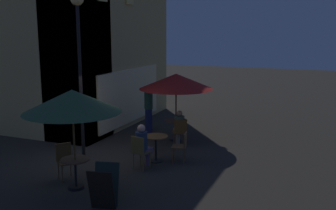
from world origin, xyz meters
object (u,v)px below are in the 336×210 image
(patio_umbrella_1, at_px, (72,101))
(cafe_chair_3, at_px, (140,149))
(menu_sandwich_board, at_px, (104,187))
(patron_standing_2, at_px, (149,109))
(cafe_chair_1, at_px, (65,158))
(cafe_chair_2, at_px, (182,145))
(patio_umbrella_0, at_px, (176,81))
(cafe_table_0, at_px, (176,125))
(street_lamp_near_corner, at_px, (79,38))
(patron_seated_0, at_px, (179,126))
(patron_seated_1, at_px, (143,143))
(cafe_chair_0, at_px, (180,130))
(cafe_table_2, at_px, (156,143))
(cafe_table_1, at_px, (75,167))

(patio_umbrella_1, height_order, cafe_chair_3, patio_umbrella_1)
(menu_sandwich_board, relative_size, patron_standing_2, 0.53)
(cafe_chair_1, distance_m, cafe_chair_2, 3.31)
(patio_umbrella_0, distance_m, cafe_chair_3, 3.42)
(cafe_table_0, height_order, patron_standing_2, patron_standing_2)
(patio_umbrella_1, distance_m, cafe_chair_2, 3.63)
(cafe_chair_2, relative_size, cafe_chair_3, 0.93)
(menu_sandwich_board, distance_m, cafe_table_0, 5.52)
(street_lamp_near_corner, bearing_deg, patron_seated_0, -45.65)
(patron_seated_1, distance_m, patron_standing_2, 3.89)
(street_lamp_near_corner, xyz_separation_m, patron_seated_0, (2.22, -2.27, -2.91))
(cafe_chair_3, relative_size, patron_seated_1, 0.75)
(patron_seated_0, bearing_deg, cafe_chair_0, 180.00)
(cafe_table_2, xyz_separation_m, patio_umbrella_0, (2.27, 0.26, 1.53))
(menu_sandwich_board, xyz_separation_m, patron_seated_0, (4.92, 0.13, 0.21))
(cafe_table_0, relative_size, cafe_chair_0, 0.84)
(cafe_chair_0, distance_m, cafe_chair_1, 4.10)
(cafe_table_0, relative_size, cafe_table_1, 1.05)
(street_lamp_near_corner, height_order, patron_seated_1, street_lamp_near_corner)
(cafe_table_1, bearing_deg, patron_seated_0, -14.13)
(patron_standing_2, bearing_deg, street_lamp_near_corner, -22.70)
(cafe_chair_1, relative_size, cafe_chair_2, 1.04)
(menu_sandwich_board, height_order, cafe_chair_0, menu_sandwich_board)
(cafe_chair_1, xyz_separation_m, patron_seated_0, (3.81, -1.73, 0.14))
(patio_umbrella_0, height_order, cafe_chair_1, patio_umbrella_0)
(patio_umbrella_1, relative_size, cafe_chair_1, 2.65)
(street_lamp_near_corner, distance_m, cafe_table_1, 3.87)
(patron_seated_0, bearing_deg, cafe_chair_2, 172.77)
(patron_standing_2, bearing_deg, patron_seated_0, 40.81)
(patron_seated_1, bearing_deg, cafe_chair_2, -36.70)
(street_lamp_near_corner, height_order, patron_seated_0, street_lamp_near_corner)
(street_lamp_near_corner, distance_m, patron_seated_1, 3.55)
(cafe_chair_0, bearing_deg, patio_umbrella_1, 133.65)
(patio_umbrella_0, xyz_separation_m, cafe_chair_1, (-4.38, 1.39, -1.53))
(cafe_table_1, relative_size, cafe_chair_3, 0.79)
(cafe_chair_2, bearing_deg, menu_sandwich_board, 67.87)
(patio_umbrella_1, bearing_deg, patron_seated_1, -24.68)
(cafe_table_0, bearing_deg, street_lamp_near_corner, 145.33)
(street_lamp_near_corner, relative_size, patron_seated_0, 3.99)
(cafe_chair_0, bearing_deg, street_lamp_near_corner, 100.90)
(patio_umbrella_0, relative_size, patron_seated_1, 1.98)
(patio_umbrella_1, relative_size, patron_seated_0, 2.01)
(menu_sandwich_board, height_order, patron_seated_1, patron_seated_1)
(cafe_table_0, relative_size, patron_seated_0, 0.65)
(cafe_chair_2, distance_m, patron_seated_1, 1.20)
(cafe_table_0, height_order, patron_seated_1, patron_seated_1)
(cafe_table_1, xyz_separation_m, patron_standing_2, (5.50, 0.62, 0.36))
(patio_umbrella_0, bearing_deg, cafe_table_0, -90.00)
(patio_umbrella_1, relative_size, cafe_chair_0, 2.61)
(patio_umbrella_0, distance_m, patron_standing_2, 1.92)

